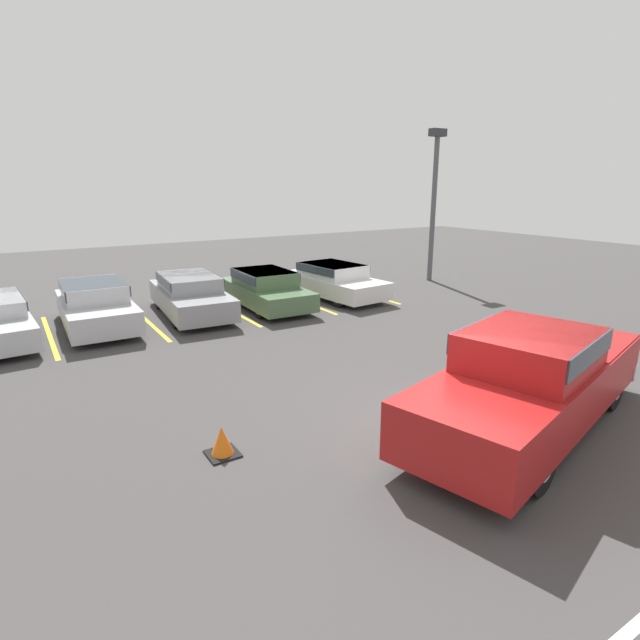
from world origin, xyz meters
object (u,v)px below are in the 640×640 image
object	(u,v)px
parked_sedan_e	(333,279)
pickup_truck	(533,378)
light_post	(434,194)
parked_sedan_b	(96,304)
parked_sedan_d	(266,288)
traffic_cone	(222,442)
parked_sedan_c	(190,294)
wheel_stop_curb	(239,289)

from	to	relation	value
parked_sedan_e	pickup_truck	bearing A→B (deg)	-20.18
parked_sedan_e	light_post	bearing A→B (deg)	90.84
pickup_truck	parked_sedan_b	xyz separation A→B (m)	(-5.27, 10.56, -0.19)
pickup_truck	light_post	world-z (taller)	light_post
parked_sedan_d	parked_sedan_e	size ratio (longest dim) A/B	0.95
traffic_cone	parked_sedan_c	bearing A→B (deg)	74.80
parked_sedan_e	traffic_cone	distance (m)	11.24
parked_sedan_b	traffic_cone	bearing A→B (deg)	4.12
parked_sedan_e	light_post	distance (m)	6.18
traffic_cone	parked_sedan_b	bearing A→B (deg)	92.95
parked_sedan_b	parked_sedan_c	size ratio (longest dim) A/B	0.94
wheel_stop_curb	parked_sedan_c	bearing A→B (deg)	-136.22
parked_sedan_b	pickup_truck	bearing A→B (deg)	27.71
parked_sedan_e	light_post	size ratio (longest dim) A/B	0.73
light_post	traffic_cone	world-z (taller)	light_post
pickup_truck	traffic_cone	distance (m)	5.25
wheel_stop_curb	pickup_truck	bearing A→B (deg)	-91.11
parked_sedan_c	pickup_truck	bearing A→B (deg)	17.72
light_post	wheel_stop_curb	world-z (taller)	light_post
pickup_truck	wheel_stop_curb	xyz separation A→B (m)	(0.25, 13.18, -0.83)
parked_sedan_e	parked_sedan_d	bearing A→B (deg)	-94.62
traffic_cone	parked_sedan_e	bearing A→B (deg)	47.62
parked_sedan_b	wheel_stop_curb	world-z (taller)	parked_sedan_b
parked_sedan_b	light_post	world-z (taller)	light_post
parked_sedan_b	wheel_stop_curb	xyz separation A→B (m)	(5.53, 2.62, -0.64)
parked_sedan_c	traffic_cone	bearing A→B (deg)	-10.73
pickup_truck	parked_sedan_b	size ratio (longest dim) A/B	1.44
pickup_truck	parked_sedan_c	size ratio (longest dim) A/B	1.35
parked_sedan_d	wheel_stop_curb	size ratio (longest dim) A/B	2.26
pickup_truck	parked_sedan_d	size ratio (longest dim) A/B	1.46
parked_sedan_c	wheel_stop_curb	distance (m)	3.84
parked_sedan_e	parked_sedan_b	bearing A→B (deg)	-97.50
pickup_truck	parked_sedan_e	size ratio (longest dim) A/B	1.39
parked_sedan_b	parked_sedan_e	bearing A→B (deg)	88.83
parked_sedan_c	light_post	xyz separation A→B (m)	(10.61, 0.24, 2.97)
parked_sedan_c	traffic_cone	size ratio (longest dim) A/B	9.77
pickup_truck	traffic_cone	world-z (taller)	pickup_truck
light_post	wheel_stop_curb	distance (m)	8.97
parked_sedan_b	parked_sedan_e	xyz separation A→B (m)	(8.02, -0.33, -0.04)
parked_sedan_c	wheel_stop_curb	xyz separation A→B (m)	(2.74, 2.63, -0.61)
light_post	wheel_stop_curb	bearing A→B (deg)	163.13
parked_sedan_e	traffic_cone	bearing A→B (deg)	-47.54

